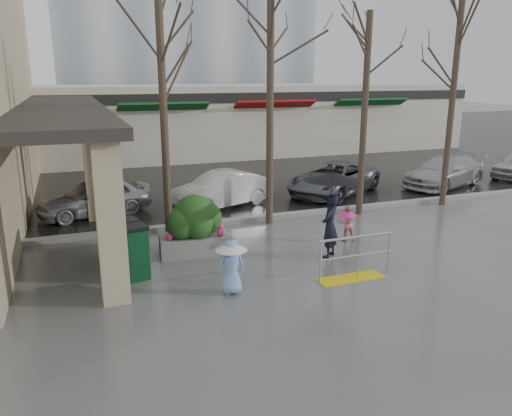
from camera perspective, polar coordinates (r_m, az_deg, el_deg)
ground at (r=12.32m, az=2.61°, el=-6.82°), size 120.00×120.00×0.00m
street_asphalt at (r=33.14m, az=-12.54°, el=6.72°), size 120.00×36.00×0.01m
curb at (r=15.85m, az=-3.05°, el=-1.52°), size 120.00×0.30×0.15m
canopy_slab at (r=18.53m, az=-21.75°, el=11.03°), size 2.80×18.00×0.25m
pillar_front at (r=10.42m, az=-16.29°, el=-1.36°), size 0.55×0.55×3.50m
pillar_back at (r=16.76m, az=-18.12°, el=4.55°), size 0.55×0.55×3.50m
storefront_row at (r=29.32m, az=-7.66°, el=9.86°), size 34.00×6.74×4.00m
handrail at (r=11.78m, az=11.08°, el=-6.18°), size 1.90×0.50×1.03m
tree_west at (r=14.34m, az=-10.82°, el=16.78°), size 3.20×3.20×6.80m
tree_midwest at (r=15.24m, az=1.66°, el=17.47°), size 3.20×3.20×7.00m
tree_mideast at (r=16.75m, az=12.58°, el=15.63°), size 3.20×3.20×6.50m
tree_east at (r=18.88m, az=22.02°, el=16.42°), size 3.20×3.20×7.20m
woman at (r=12.73m, az=8.55°, el=0.63°), size 1.43×1.43×2.26m
child_pink at (r=14.30m, az=10.33°, el=-1.47°), size 0.56×0.53×1.03m
child_blue at (r=10.70m, az=-2.82°, el=-6.17°), size 0.69×0.69×1.21m
planter at (r=13.13m, az=-7.02°, el=-2.00°), size 1.91×1.12×1.60m
news_boxes at (r=12.58m, az=-14.95°, el=-3.74°), size 1.00×2.36×1.29m
car_a at (r=17.49m, az=-18.02°, el=1.22°), size 3.97×2.47×1.26m
car_b at (r=17.69m, az=-4.05°, el=2.08°), size 4.05×2.55×1.26m
car_c at (r=19.88m, az=8.90°, el=3.37°), size 4.96×4.15×1.26m
car_d at (r=22.49m, az=20.76°, el=3.92°), size 4.68×3.10×1.26m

